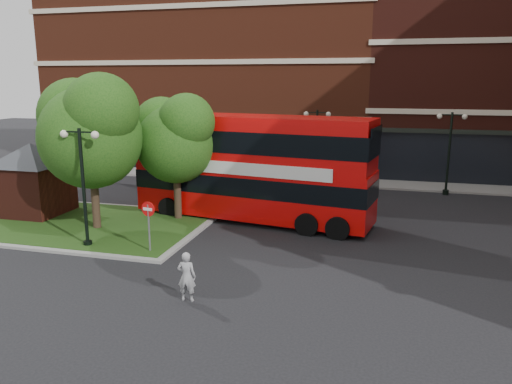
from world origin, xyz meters
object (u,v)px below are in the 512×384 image
(car_white, at_px, (331,177))
(car_silver, at_px, (284,174))
(woman, at_px, (187,277))
(bus, at_px, (252,161))

(car_white, bearing_deg, car_silver, 83.48)
(woman, distance_m, car_white, 18.17)
(bus, xyz_separation_m, car_silver, (-0.13, 8.65, -2.25))
(bus, relative_size, woman, 7.47)
(car_silver, bearing_deg, car_white, -88.31)
(woman, bearing_deg, car_silver, -92.93)
(bus, bearing_deg, car_silver, 99.97)
(car_silver, bearing_deg, woman, -171.29)
(woman, height_order, car_white, woman)
(woman, height_order, car_silver, woman)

